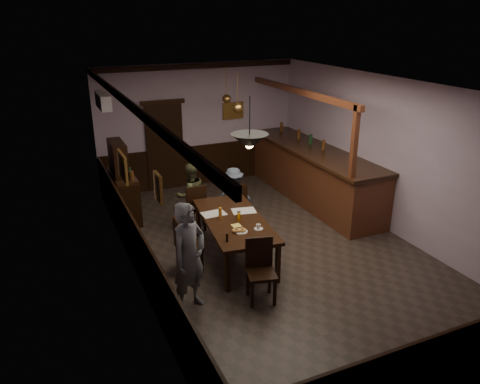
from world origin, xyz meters
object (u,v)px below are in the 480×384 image
person_standing (189,257)px  sideboard (123,188)px  chair_far_left (195,206)px  pendant_iron (250,141)px  soda_can (239,217)px  pendant_brass_mid (238,108)px  dining_table (234,222)px  chair_side (184,243)px  person_seated_left (191,195)px  chair_near (260,267)px  coffee_cup (258,226)px  chair_far_right (237,202)px  pendant_brass_far (227,99)px  bar_counter (310,171)px  person_seated_right (233,194)px

person_standing → sideboard: bearing=64.4°
chair_far_left → pendant_iron: (0.19, -2.11, 1.81)m
soda_can → pendant_brass_mid: size_ratio=0.15×
dining_table → chair_side: chair_side is taller
sideboard → person_seated_left: bearing=-38.7°
chair_near → coffee_cup: size_ratio=12.13×
chair_far_right → soda_can: chair_far_right is taller
dining_table → chair_far_left: chair_far_left is taller
chair_far_left → soda_can: chair_far_left is taller
dining_table → chair_side: size_ratio=2.41×
pendant_iron → pendant_brass_far: same height
chair_near → chair_side: chair_near is taller
chair_far_right → person_standing: size_ratio=0.56×
person_seated_left → pendant_brass_mid: size_ratio=1.65×
chair_near → pendant_brass_mid: bearing=86.1°
soda_can → pendant_brass_far: 3.47m
dining_table → sideboard: bearing=119.7°
pendant_brass_mid → bar_counter: bearing=3.8°
chair_side → person_seated_right: (1.57, 1.59, 0.05)m
chair_side → bar_counter: bearing=-58.8°
person_seated_left → sideboard: bearing=-45.0°
chair_near → person_seated_left: bearing=106.5°
chair_far_right → soda_can: bearing=82.8°
chair_far_right → pendant_brass_mid: (0.29, 0.60, 1.79)m
bar_counter → pendant_iron: (-2.85, -2.74, 1.69)m
chair_far_left → chair_far_right: 0.87m
pendant_brass_mid → pendant_brass_far: same height
coffee_cup → sideboard: 3.48m
dining_table → pendant_brass_far: 3.47m
person_standing → sideboard: (-0.26, 3.65, -0.16)m
chair_far_right → sideboard: 2.42m
person_seated_left → person_seated_right: person_seated_left is taller
chair_side → pendant_brass_mid: 3.18m
chair_side → person_seated_right: person_seated_right is taller
person_standing → person_seated_left: bearing=41.7°
chair_far_right → pendant_brass_mid: bearing=-100.6°
dining_table → chair_far_left: size_ratio=2.34×
chair_near → pendant_iron: bearing=98.5°
dining_table → coffee_cup: (0.21, -0.53, 0.11)m
bar_counter → pendant_iron: pendant_iron is taller
dining_table → bar_counter: (2.76, 1.94, -0.03)m
person_seated_right → coffee_cup: person_seated_right is taller
chair_side → person_seated_right: bearing=-42.4°
soda_can → pendant_iron: 1.70m
chair_near → bar_counter: bar_counter is taller
soda_can → chair_side: bearing=-179.0°
pendant_iron → pendant_brass_mid: 2.78m
chair_far_right → bar_counter: 2.30m
person_seated_left → pendant_brass_mid: bearing=-175.1°
chair_far_left → pendant_brass_far: 2.72m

